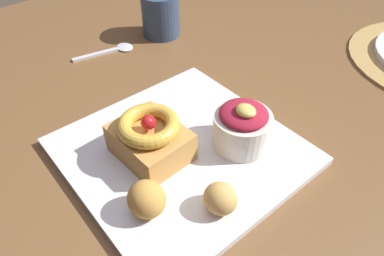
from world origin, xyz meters
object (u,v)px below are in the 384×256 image
Objects in this scene: spoon at (113,50)px; front_plate at (181,151)px; berry_ramekin at (242,126)px; cake_slice at (150,138)px; fritter_front at (147,199)px; coffee_mug at (161,15)px; fritter_middle at (220,198)px.

front_plate is at bearing -91.96° from spoon.
front_plate is 0.09m from berry_ramekin.
spoon is at bearing 159.70° from cake_slice.
fritter_front is (0.01, -0.17, -0.01)m from berry_ramekin.
cake_slice is at bearing -116.06° from front_plate.
coffee_mug reaches higher than spoon.
front_plate is 3.66× the size of berry_ramekin.
front_plate is 7.08× the size of fritter_middle.
fritter_middle is (0.11, -0.03, 0.03)m from front_plate.
cake_slice is at bearing -120.40° from berry_ramekin.
fritter_middle is at bearing -57.84° from berry_ramekin.
cake_slice is 0.13m from fritter_middle.
cake_slice is 0.38m from coffee_mug.
berry_ramekin is 0.17m from fritter_front.
front_plate is 0.33m from spoon.
spoon is at bearing 166.84° from fritter_middle.
fritter_middle is at bearing -27.74° from coffee_mug.
berry_ramekin is 0.12m from fritter_middle.
cake_slice is (-0.02, -0.04, 0.04)m from front_plate.
berry_ramekin is at bearing -18.83° from coffee_mug.
coffee_mug reaches higher than cake_slice.
spoon is (-0.43, 0.10, -0.03)m from fritter_middle.
fritter_front is 0.48m from coffee_mug.
berry_ramekin reaches higher than front_plate.
coffee_mug is (-0.30, 0.24, 0.00)m from cake_slice.
cake_slice is 1.18× the size of coffee_mug.
fritter_middle is (0.05, 0.07, -0.00)m from fritter_front.
berry_ramekin reaches higher than fritter_middle.
berry_ramekin reaches higher than spoon.
fritter_front is at bearing -127.54° from fritter_middle.
cake_slice reaches higher than fritter_middle.
spoon is 1.39× the size of coffee_mug.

